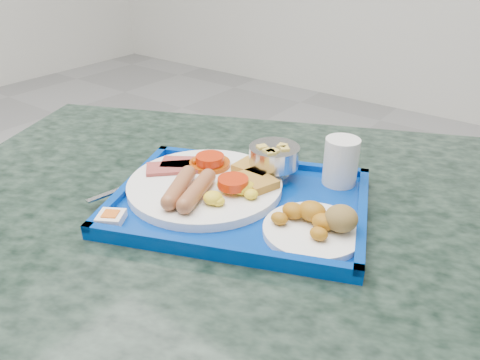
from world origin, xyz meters
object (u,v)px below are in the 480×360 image
(table, at_px, (259,294))
(main_plate, at_px, (208,183))
(juice_cup, at_px, (341,160))
(fruit_bowl, at_px, (274,157))
(tray, at_px, (240,203))
(bread_plate, at_px, (317,224))

(table, distance_m, main_plate, 0.25)
(juice_cup, bearing_deg, main_plate, -136.71)
(fruit_bowl, bearing_deg, tray, -89.34)
(table, bearing_deg, main_plate, -163.15)
(table, bearing_deg, tray, -138.96)
(table, xyz_separation_m, tray, (-0.03, -0.03, 0.21))
(tray, height_order, bread_plate, bread_plate)
(juice_cup, bearing_deg, fruit_bowl, -153.46)
(table, distance_m, bread_plate, 0.27)
(bread_plate, distance_m, fruit_bowl, 0.20)
(table, height_order, bread_plate, bread_plate)
(main_plate, bearing_deg, tray, 3.57)
(table, relative_size, juice_cup, 17.09)
(main_plate, height_order, fruit_bowl, fruit_bowl)
(fruit_bowl, bearing_deg, bread_plate, -36.36)
(tray, height_order, fruit_bowl, fruit_bowl)
(table, bearing_deg, bread_plate, -14.58)
(tray, bearing_deg, juice_cup, 56.27)
(bread_plate, bearing_deg, fruit_bowl, 143.64)
(tray, bearing_deg, main_plate, -176.43)
(bread_plate, bearing_deg, main_plate, 179.16)
(table, xyz_separation_m, juice_cup, (0.08, 0.14, 0.26))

